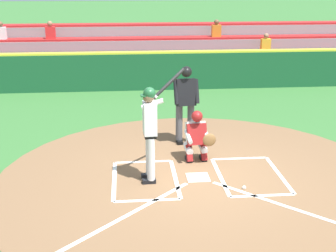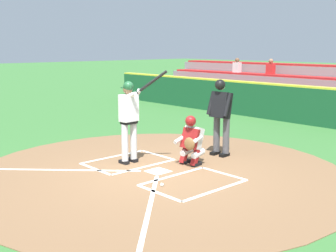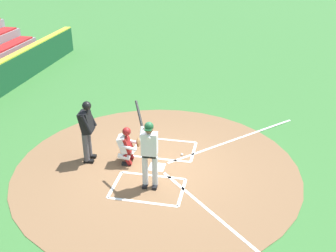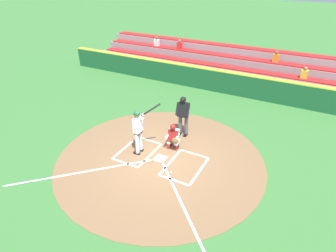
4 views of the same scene
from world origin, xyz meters
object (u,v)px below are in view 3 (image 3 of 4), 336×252
batter (149,150)px  catcher (127,144)px  plate_umpire (87,127)px  baseball (182,154)px

batter → catcher: size_ratio=1.88×
batter → plate_umpire: bearing=-114.6°
batter → baseball: size_ratio=28.76×
batter → plate_umpire: (-0.93, -2.03, -0.02)m
batter → plate_umpire: size_ratio=1.14×
plate_umpire → baseball: (-0.79, 2.59, -1.04)m
batter → plate_umpire: 2.24m
batter → catcher: bearing=-138.5°
catcher → batter: bearing=41.5°
plate_umpire → baseball: plate_umpire is taller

